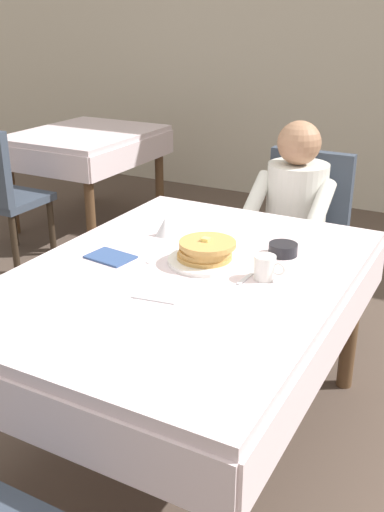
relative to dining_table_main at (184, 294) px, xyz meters
name	(u,v)px	position (x,y,z in m)	size (l,w,h in m)	color
ground_plane	(185,438)	(0.00, 0.00, -0.65)	(14.00, 14.00, 0.00)	brown
dining_table_main	(184,294)	(0.00, 0.00, 0.00)	(1.12, 1.52, 0.74)	silver
chair_diner	(301,230)	(0.06, 1.17, -0.12)	(0.44, 0.45, 0.93)	#384251
diner_person	(293,213)	(0.06, 1.01, 0.02)	(0.40, 0.43, 1.12)	silver
plate_breakfast	(206,261)	(0.03, 0.11, 0.10)	(0.28, 0.28, 0.02)	white
breakfast_stack	(206,250)	(0.03, 0.11, 0.14)	(0.22, 0.21, 0.08)	tan
cup_coffee	(265,267)	(0.28, 0.08, 0.13)	(0.11, 0.08, 0.08)	white
bowl_butter	(283,249)	(0.26, 0.31, 0.11)	(0.11, 0.11, 0.04)	black
syrup_pitcher	(165,227)	(-0.24, 0.28, 0.13)	(0.08, 0.08, 0.07)	silver
fork_left_of_plate	(159,254)	(-0.16, 0.09, 0.09)	(0.18, 0.01, 0.01)	silver
knife_right_of_plate	(251,274)	(0.22, 0.09, 0.09)	(0.20, 0.01, 0.01)	silver
spoon_near_edge	(153,300)	(0.03, -0.25, 0.09)	(0.15, 0.01, 0.01)	silver
napkin_folded	(110,257)	(-0.30, -0.02, 0.09)	(0.17, 0.12, 0.01)	#334C7F
background_table_far	(86,147)	(-1.94, 1.94, -0.03)	(0.92, 1.12, 0.74)	silver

